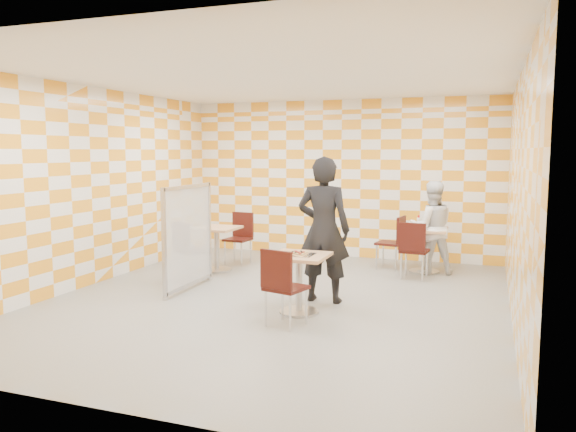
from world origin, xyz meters
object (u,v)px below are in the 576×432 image
object	(u,v)px
chair_main_front	(282,282)
chair_second_side	(395,238)
soda_bottle	(432,222)
chair_empty_far	(240,234)
man_white	(431,227)
empty_table	(216,241)
sport_bottle	(419,222)
second_table	(425,242)
partition	(188,237)
chair_second_front	(413,246)
chair_empty_near	(187,246)
man_dark	(324,230)
main_table	(299,273)

from	to	relation	value
chair_main_front	chair_second_side	bearing A→B (deg)	79.01
chair_main_front	soda_bottle	distance (m)	3.86
chair_empty_far	man_white	xyz separation A→B (m)	(3.35, 0.30, 0.23)
empty_table	sport_bottle	bearing A→B (deg)	20.14
sport_bottle	second_table	bearing A→B (deg)	-45.34
chair_second_side	soda_bottle	world-z (taller)	soda_bottle
partition	second_table	bearing A→B (deg)	37.12
empty_table	soda_bottle	size ratio (longest dim) A/B	3.26
man_white	chair_main_front	bearing A→B (deg)	50.05
chair_main_front	soda_bottle	world-z (taller)	soda_bottle
partition	soda_bottle	bearing A→B (deg)	36.15
chair_second_front	chair_empty_near	world-z (taller)	same
man_dark	soda_bottle	distance (m)	2.63
chair_main_front	chair_empty_far	bearing A→B (deg)	121.76
chair_main_front	chair_second_side	xyz separation A→B (m)	(0.71, 3.67, 0.00)
second_table	sport_bottle	size ratio (longest dim) A/B	3.75
sport_bottle	chair_main_front	bearing A→B (deg)	-106.37
chair_empty_near	chair_second_side	bearing A→B (deg)	32.87
partition	man_dark	world-z (taller)	man_dark
second_table	chair_second_front	world-z (taller)	chair_second_front
chair_second_side	sport_bottle	world-z (taller)	sport_bottle
main_table	partition	xyz separation A→B (m)	(-1.92, 0.60, 0.28)
empty_table	partition	distance (m)	1.37
chair_main_front	chair_empty_far	xyz separation A→B (m)	(-2.02, 3.26, 0.00)
man_dark	sport_bottle	bearing A→B (deg)	-112.58
second_table	chair_empty_near	world-z (taller)	chair_empty_near
main_table	chair_second_side	bearing A→B (deg)	76.78
second_table	sport_bottle	world-z (taller)	sport_bottle
second_table	chair_second_side	distance (m)	0.52
chair_second_side	man_dark	world-z (taller)	man_dark
chair_empty_near	sport_bottle	size ratio (longest dim) A/B	4.62
second_table	chair_second_side	size ratio (longest dim) A/B	0.81
empty_table	chair_empty_near	xyz separation A→B (m)	(-0.11, -0.79, 0.04)
partition	man_white	world-z (taller)	same
main_table	soda_bottle	distance (m)	3.28
chair_second_front	chair_empty_far	distance (m)	3.14
second_table	chair_second_front	distance (m)	0.65
chair_main_front	partition	distance (m)	2.29
main_table	man_dark	size ratio (longest dim) A/B	0.38
chair_empty_near	sport_bottle	xyz separation A→B (m)	(3.35, 1.98, 0.29)
empty_table	chair_empty_far	distance (m)	0.72
main_table	soda_bottle	world-z (taller)	soda_bottle
man_white	sport_bottle	distance (m)	0.30
chair_main_front	partition	bearing A→B (deg)	147.35
chair_empty_near	chair_empty_far	xyz separation A→B (m)	(0.23, 1.50, 0.00)
chair_empty_near	partition	bearing A→B (deg)	-57.78
chair_second_side	sport_bottle	xyz separation A→B (m)	(0.38, 0.06, 0.29)
second_table	partition	xyz separation A→B (m)	(-3.14, -2.38, 0.28)
chair_second_side	chair_empty_near	size ratio (longest dim) A/B	1.00
chair_second_side	partition	xyz separation A→B (m)	(-2.63, -2.44, 0.25)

